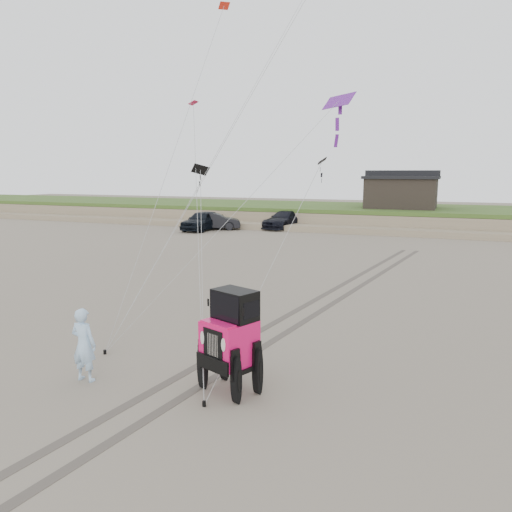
# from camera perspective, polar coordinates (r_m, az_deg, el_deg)

# --- Properties ---
(ground) EXTENTS (160.00, 160.00, 0.00)m
(ground) POSITION_cam_1_polar(r_m,az_deg,el_deg) (12.75, -11.26, -13.34)
(ground) COLOR #6B6054
(ground) RESTS_ON ground
(dune_ridge) EXTENTS (160.00, 14.25, 1.73)m
(dune_ridge) POSITION_cam_1_polar(r_m,az_deg,el_deg) (47.92, 13.83, 4.39)
(dune_ridge) COLOR #7A6B54
(dune_ridge) RESTS_ON ground
(cabin) EXTENTS (6.40, 5.40, 3.35)m
(cabin) POSITION_cam_1_polar(r_m,az_deg,el_deg) (47.05, 16.29, 7.15)
(cabin) COLOR black
(cabin) RESTS_ON dune_ridge
(truck_a) EXTENTS (2.26, 5.04, 1.68)m
(truck_a) POSITION_cam_1_polar(r_m,az_deg,el_deg) (42.83, -6.11, 4.05)
(truck_a) COLOR black
(truck_a) RESTS_ON ground
(truck_b) EXTENTS (4.69, 3.24, 1.47)m
(truck_b) POSITION_cam_1_polar(r_m,az_deg,el_deg) (43.28, -4.77, 3.99)
(truck_b) COLOR black
(truck_b) RESTS_ON ground
(truck_c) EXTENTS (3.36, 5.75, 1.57)m
(truck_c) POSITION_cam_1_polar(r_m,az_deg,el_deg) (44.02, 3.36, 4.16)
(truck_c) COLOR black
(truck_c) RESTS_ON ground
(jeep) EXTENTS (3.87, 5.46, 1.87)m
(jeep) POSITION_cam_1_polar(r_m,az_deg,el_deg) (11.41, -3.03, -10.90)
(jeep) COLOR #E1105B
(jeep) RESTS_ON ground
(man) EXTENTS (0.66, 0.44, 1.78)m
(man) POSITION_cam_1_polar(r_m,az_deg,el_deg) (12.65, -19.08, -9.55)
(man) COLOR #89B3D4
(man) RESTS_ON ground
(kite_flock) EXTENTS (6.42, 6.68, 8.77)m
(kite_flock) POSITION_cam_1_polar(r_m,az_deg,el_deg) (19.14, 6.18, 21.93)
(kite_flock) COLOR black
(kite_flock) RESTS_ON ground
(stake_main) EXTENTS (0.08, 0.08, 0.12)m
(stake_main) POSITION_cam_1_polar(r_m,az_deg,el_deg) (14.50, -16.90, -10.45)
(stake_main) COLOR black
(stake_main) RESTS_ON ground
(stake_aux) EXTENTS (0.08, 0.08, 0.12)m
(stake_aux) POSITION_cam_1_polar(r_m,az_deg,el_deg) (11.11, -5.95, -16.45)
(stake_aux) COLOR black
(stake_aux) RESTS_ON ground
(tire_tracks) EXTENTS (5.22, 29.74, 0.01)m
(tire_tracks) POSITION_cam_1_polar(r_m,az_deg,el_deg) (19.01, 7.25, -5.50)
(tire_tracks) COLOR #4C443D
(tire_tracks) RESTS_ON ground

